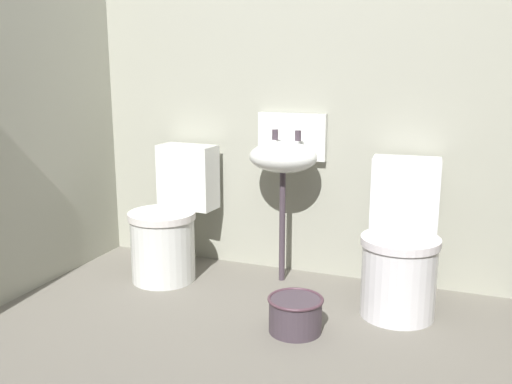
{
  "coord_description": "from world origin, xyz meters",
  "views": [
    {
      "loc": [
        0.92,
        -2.08,
        1.28
      ],
      "look_at": [
        0.0,
        0.3,
        0.7
      ],
      "focal_mm": 39.91,
      "sensor_mm": 36.0,
      "label": 1
    }
  ],
  "objects_px": {
    "toilet_left": "(171,224)",
    "sink": "(284,156)",
    "bucket": "(295,314)",
    "toilet_right": "(401,251)"
  },
  "relations": [
    {
      "from": "toilet_left",
      "to": "sink",
      "type": "xyz_separation_m",
      "value": [
        0.66,
        0.19,
        0.43
      ]
    },
    {
      "from": "toilet_left",
      "to": "bucket",
      "type": "xyz_separation_m",
      "value": [
        0.94,
        -0.46,
        -0.23
      ]
    },
    {
      "from": "toilet_right",
      "to": "bucket",
      "type": "distance_m",
      "value": 0.67
    },
    {
      "from": "toilet_left",
      "to": "sink",
      "type": "distance_m",
      "value": 0.81
    },
    {
      "from": "toilet_left",
      "to": "toilet_right",
      "type": "bearing_deg",
      "value": -176.06
    },
    {
      "from": "toilet_left",
      "to": "bucket",
      "type": "bearing_deg",
      "value": 157.9
    },
    {
      "from": "sink",
      "to": "bucket",
      "type": "xyz_separation_m",
      "value": [
        0.28,
        -0.65,
        -0.66
      ]
    },
    {
      "from": "toilet_left",
      "to": "sink",
      "type": "relative_size",
      "value": 0.79
    },
    {
      "from": "toilet_left",
      "to": "bucket",
      "type": "distance_m",
      "value": 1.07
    },
    {
      "from": "toilet_right",
      "to": "bucket",
      "type": "bearing_deg",
      "value": 42.43
    }
  ]
}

